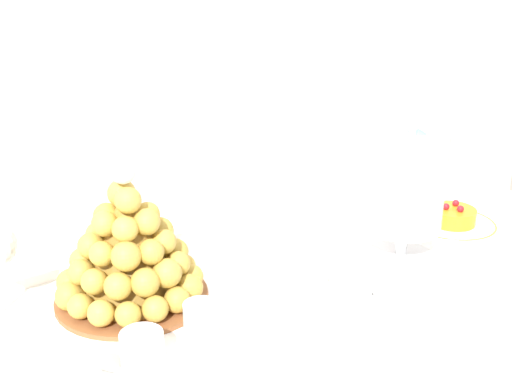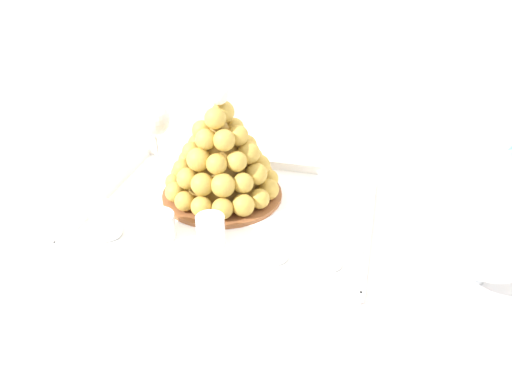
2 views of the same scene
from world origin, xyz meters
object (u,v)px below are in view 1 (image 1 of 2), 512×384
dessert_cup_centre (201,322)px  dessert_cup_right (312,282)px  croquembouche (129,250)px  dessert_cup_left (79,378)px  fruit_tart_plate (452,220)px  serving_tray (168,306)px  dessert_cup_mid_right (265,303)px  macaron_goblet (407,183)px  dessert_cup_mid_left (142,349)px

dessert_cup_centre → dessert_cup_right: 0.21m
croquembouche → dessert_cup_right: croquembouche is taller
dessert_cup_left → fruit_tart_plate: bearing=4.1°
dessert_cup_left → fruit_tart_plate: size_ratio=0.32×
serving_tray → dessert_cup_right: 0.23m
dessert_cup_mid_right → macaron_goblet: size_ratio=0.24×
macaron_goblet → dessert_cup_centre: bearing=-179.0°
dessert_cup_centre → serving_tray: bearing=86.8°
dessert_cup_mid_left → serving_tray: bearing=47.5°
dessert_cup_right → dessert_cup_mid_left: bearing=179.3°
dessert_cup_mid_left → dessert_cup_mid_right: (0.20, -0.01, -0.00)m
fruit_tart_plate → macaron_goblet: bearing=-170.9°
dessert_cup_centre → dessert_cup_mid_right: (0.11, -0.01, -0.00)m
serving_tray → dessert_cup_left: size_ratio=9.14×
croquembouche → macaron_goblet: 0.50m
dessert_cup_mid_right → macaron_goblet: macaron_goblet is taller
dessert_cup_left → macaron_goblet: bearing=2.5°
dessert_cup_left → dessert_cup_mid_left: dessert_cup_left is taller
dessert_cup_right → fruit_tart_plate: bearing=6.2°
serving_tray → dessert_cup_left: 0.23m
dessert_cup_right → dessert_cup_mid_right: bearing=-179.2°
serving_tray → dessert_cup_mid_left: 0.15m
serving_tray → macaron_goblet: bearing=-12.8°
macaron_goblet → dessert_cup_mid_right: bearing=-177.0°
dessert_cup_mid_right → croquembouche: bearing=129.4°
croquembouche → macaron_goblet: bearing=-17.7°
serving_tray → dessert_cup_mid_right: size_ratio=8.53×
dessert_cup_mid_right → dessert_cup_right: dessert_cup_right is taller
dessert_cup_mid_right → fruit_tart_plate: bearing=5.3°
dessert_cup_left → dessert_cup_centre: (0.19, 0.02, -0.00)m
macaron_goblet → croquembouche: bearing=162.3°
dessert_cup_left → macaron_goblet: (0.63, 0.03, 0.11)m
croquembouche → dessert_cup_right: 0.29m
serving_tray → dessert_cup_mid_right: dessert_cup_mid_right is taller
dessert_cup_right → fruit_tart_plate: size_ratio=0.28×
macaron_goblet → fruit_tart_plate: (0.19, 0.03, -0.13)m
serving_tray → dessert_cup_right: dessert_cup_right is taller
dessert_cup_left → dessert_cup_right: 0.39m
dessert_cup_mid_left → dessert_cup_centre: 0.10m
croquembouche → macaron_goblet: size_ratio=0.95×
dessert_cup_left → dessert_cup_mid_left: bearing=9.3°
croquembouche → fruit_tart_plate: bearing=-10.1°
dessert_cup_mid_right → dessert_cup_mid_left: bearing=178.6°
dessert_cup_left → dessert_cup_centre: size_ratio=1.08×
fruit_tart_plate → dessert_cup_mid_left: bearing=-176.6°
dessert_cup_mid_right → dessert_cup_right: 0.10m
dessert_cup_mid_right → dessert_cup_right: size_ratio=1.19×
dessert_cup_left → dessert_cup_mid_left: (0.09, 0.02, -0.01)m
croquembouche → macaron_goblet: macaron_goblet is taller
dessert_cup_centre → fruit_tart_plate: (0.64, 0.04, -0.02)m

